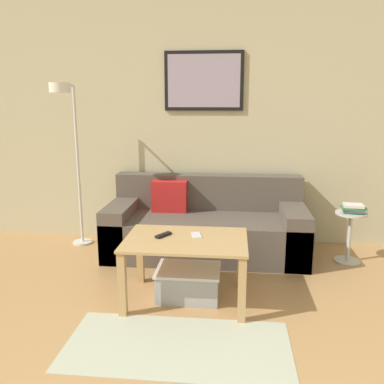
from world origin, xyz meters
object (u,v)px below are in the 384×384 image
Objects in this scene: floor_lamp at (68,132)px; cell_phone at (197,235)px; side_table at (350,233)px; coffee_table at (186,250)px; book_stack at (353,209)px; remote_control at (163,235)px; couch at (206,227)px; storage_bin at (188,283)px.

cell_phone is at bearing -33.65° from floor_lamp.
floor_lamp reaches higher than side_table.
cell_phone reaches higher than coffee_table.
floor_lamp is 2.83m from book_stack.
remote_control reaches higher than cell_phone.
book_stack is at bearing 60.43° from remote_control.
book_stack is (1.39, -0.12, 0.26)m from couch.
floor_lamp is 1.77m from cell_phone.
side_table is at bearing -4.61° from couch.
couch is 1.06m from remote_control.
floor_lamp is 12.00× the size of cell_phone.
book_stack is at bearing 16.82° from cell_phone.
book_stack reaches higher than coffee_table.
cell_phone is at bearing -148.42° from side_table.
floor_lamp is (-1.29, 0.93, 1.09)m from storage_bin.
storage_bin is 3.55× the size of cell_phone.
floor_lamp is 3.43× the size of side_table.
storage_bin is 0.43m from remote_control.
couch reaches higher than storage_bin.
book_stack reaches higher than remote_control.
floor_lamp reaches higher than book_stack.
storage_bin is at bearing -148.54° from side_table.
coffee_table is 0.29m from storage_bin.
storage_bin is at bearing -35.87° from floor_lamp.
side_table is at bearing 60.92° from remote_control.
couch is 0.99m from cell_phone.
storage_bin is at bearing 34.34° from remote_control.
floor_lamp reaches higher than couch.
couch reaches higher than side_table.
floor_lamp is 1.61m from remote_control.
storage_bin is 0.39m from cell_phone.
book_stack is (2.75, -0.06, -0.68)m from floor_lamp.
floor_lamp is at bearing 142.55° from coffee_table.
floor_lamp is at bearing 171.82° from remote_control.
coffee_table is at bearing -106.14° from storage_bin.
side_table is 3.27× the size of remote_control.
book_stack is at bearing 30.92° from storage_bin.
remote_control reaches higher than side_table.
side_table is at bearing 32.52° from coffee_table.
couch reaches higher than book_stack.
floor_lamp is (-1.28, 0.98, 0.81)m from coffee_table.
remote_control is 0.26m from cell_phone.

